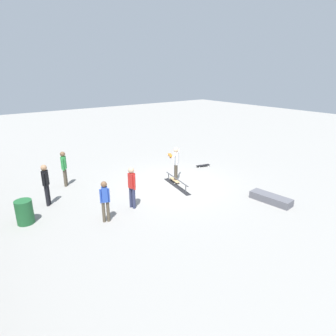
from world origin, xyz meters
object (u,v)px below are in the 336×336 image
(skater_main, at_px, (176,162))
(bystander_red_shirt, at_px, (132,185))
(grind_rail, at_px, (177,183))
(bystander_blue_shirt, at_px, (105,199))
(skateboard_main, at_px, (175,180))
(bystander_black_shirt, at_px, (46,183))
(skate_ledge, at_px, (271,199))
(loose_skateboard_black, at_px, (203,165))
(trash_bin, at_px, (24,212))
(loose_skateboard_orange, at_px, (170,155))
(bystander_green_shirt, at_px, (64,167))

(skater_main, distance_m, bystander_red_shirt, 3.35)
(grind_rail, height_order, bystander_blue_shirt, bystander_blue_shirt)
(bystander_blue_shirt, height_order, bystander_red_shirt, bystander_red_shirt)
(grind_rail, bearing_deg, bystander_red_shirt, 114.39)
(skateboard_main, height_order, bystander_black_shirt, bystander_black_shirt)
(skateboard_main, relative_size, bystander_black_shirt, 0.49)
(skateboard_main, distance_m, bystander_red_shirt, 3.37)
(skater_main, relative_size, bystander_black_shirt, 0.99)
(skate_ledge, distance_m, loose_skateboard_black, 5.08)
(skate_ledge, bearing_deg, bystander_red_shirt, 58.44)
(grind_rail, height_order, skate_ledge, grind_rail)
(skate_ledge, distance_m, bystander_black_shirt, 8.95)
(bystander_blue_shirt, bearing_deg, loose_skateboard_black, -140.01)
(skate_ledge, bearing_deg, trash_bin, 63.90)
(bystander_black_shirt, bearing_deg, grind_rail, -71.31)
(grind_rail, height_order, loose_skateboard_orange, grind_rail)
(skate_ledge, xyz_separation_m, loose_skateboard_orange, (7.68, -0.72, -0.07))
(loose_skateboard_orange, bearing_deg, bystander_red_shirt, 157.65)
(skater_main, xyz_separation_m, bystander_red_shirt, (-1.24, 3.11, -0.03))
(grind_rail, xyz_separation_m, bystander_red_shirt, (-0.67, 2.72, 0.76))
(trash_bin, bearing_deg, loose_skateboard_black, -84.46)
(skateboard_main, distance_m, bystander_blue_shirt, 4.67)
(skate_ledge, distance_m, bystander_red_shirt, 5.62)
(grind_rail, bearing_deg, loose_skateboard_orange, -23.33)
(skateboard_main, xyz_separation_m, bystander_red_shirt, (-1.22, 3.02, 0.86))
(grind_rail, bearing_deg, skate_ledge, -140.01)
(bystander_green_shirt, relative_size, trash_bin, 1.91)
(bystander_black_shirt, height_order, bystander_red_shirt, bystander_black_shirt)
(skate_ledge, xyz_separation_m, bystander_red_shirt, (2.91, 4.74, 0.79))
(bystander_black_shirt, height_order, trash_bin, bystander_black_shirt)
(bystander_red_shirt, bearing_deg, bystander_black_shirt, 35.97)
(grind_rail, height_order, bystander_red_shirt, bystander_red_shirt)
(bystander_red_shirt, relative_size, trash_bin, 1.93)
(skateboard_main, bearing_deg, grind_rail, 165.58)
(bystander_red_shirt, bearing_deg, bystander_green_shirt, 5.92)
(bystander_blue_shirt, relative_size, bystander_red_shirt, 0.92)
(bystander_green_shirt, bearing_deg, grind_rail, -95.23)
(skater_main, relative_size, loose_skateboard_black, 2.02)
(bystander_red_shirt, distance_m, trash_bin, 3.83)
(bystander_green_shirt, distance_m, bystander_black_shirt, 2.03)
(skateboard_main, xyz_separation_m, trash_bin, (-0.04, 6.62, 0.36))
(skate_ledge, height_order, bystander_blue_shirt, bystander_blue_shirt)
(bystander_black_shirt, bearing_deg, skate_ledge, -90.15)
(bystander_blue_shirt, distance_m, loose_skateboard_black, 7.46)
(bystander_blue_shirt, bearing_deg, bystander_red_shirt, -142.54)
(bystander_black_shirt, relative_size, loose_skateboard_black, 2.03)
(skater_main, distance_m, bystander_black_shirt, 5.75)
(grind_rail, bearing_deg, bystander_black_shirt, 84.34)
(bystander_green_shirt, distance_m, bystander_blue_shirt, 4.21)
(skate_ledge, bearing_deg, skater_main, 21.38)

